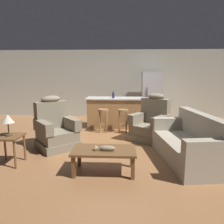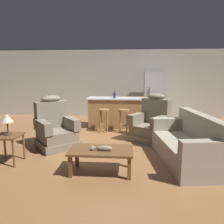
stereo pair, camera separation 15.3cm
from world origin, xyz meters
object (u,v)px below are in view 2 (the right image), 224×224
object	(u,v)px
recliner_near_lamp	(56,129)
end_table	(8,140)
refrigerator	(153,96)
recliner_near_island	(151,124)
table_lamp	(7,119)
bar_stool_left	(104,116)
fish_figurine	(102,148)
bottle_tall_green	(115,95)
bar_stool_right	(124,117)
couch	(188,145)
coffee_table	(101,152)
kitchen_island	(116,112)

from	to	relation	value
recliner_near_lamp	end_table	world-z (taller)	recliner_near_lamp
end_table	refrigerator	bearing A→B (deg)	52.94
recliner_near_island	table_lamp	xyz separation A→B (m)	(-2.87, -1.72, 0.45)
recliner_near_island	bar_stool_left	xyz separation A→B (m)	(-1.31, 0.66, 0.05)
fish_figurine	end_table	world-z (taller)	end_table
end_table	bottle_tall_green	bearing A→B (deg)	57.28
table_lamp	bottle_tall_green	bearing A→B (deg)	57.46
fish_figurine	bar_stool_right	xyz separation A→B (m)	(0.29, 2.71, 0.01)
bar_stool_left	refrigerator	world-z (taller)	refrigerator
bottle_tall_green	refrigerator	bearing A→B (deg)	45.10
table_lamp	bar_stool_right	world-z (taller)	table_lamp
recliner_near_island	bar_stool_left	size ratio (longest dim) A/B	1.76
couch	table_lamp	size ratio (longest dim) A/B	4.88
bar_stool_left	table_lamp	bearing A→B (deg)	-123.21
bar_stool_right	bottle_tall_green	bearing A→B (deg)	121.63
coffee_table	bottle_tall_green	xyz separation A→B (m)	(0.01, 3.13, 0.67)
kitchen_island	table_lamp	bearing A→B (deg)	-121.92
couch	recliner_near_lamp	bearing A→B (deg)	-21.28
recliner_near_lamp	bottle_tall_green	bearing A→B (deg)	105.74
bar_stool_left	bar_stool_right	distance (m)	0.57
kitchen_island	refrigerator	size ratio (longest dim) A/B	1.02
refrigerator	recliner_near_island	bearing A→B (deg)	-96.83
end_table	table_lamp	xyz separation A→B (m)	(0.01, 0.00, 0.41)
bottle_tall_green	fish_figurine	bearing A→B (deg)	-89.79
kitchen_island	bar_stool_left	size ratio (longest dim) A/B	2.65
table_lamp	bar_stool_left	bearing A→B (deg)	56.79
recliner_near_lamp	bottle_tall_green	xyz separation A→B (m)	(1.26, 1.86, 0.62)
recliner_near_lamp	recliner_near_island	bearing A→B (deg)	67.04
bar_stool_left	bottle_tall_green	size ratio (longest dim) A/B	2.93
recliner_near_lamp	bar_stool_left	distance (m)	1.69
end_table	refrigerator	size ratio (longest dim) A/B	0.32
recliner_near_island	table_lamp	world-z (taller)	recliner_near_island
refrigerator	bar_stool_right	bearing A→B (deg)	-119.51
bottle_tall_green	end_table	bearing A→B (deg)	-122.72
coffee_table	fish_figurine	size ratio (longest dim) A/B	3.24
fish_figurine	recliner_near_lamp	xyz separation A→B (m)	(-1.27, 1.34, -0.04)
fish_figurine	recliner_near_lamp	size ratio (longest dim) A/B	0.28
recliner_near_island	kitchen_island	size ratio (longest dim) A/B	0.67
fish_figurine	recliner_near_island	xyz separation A→B (m)	(1.03, 2.05, -0.04)
fish_figurine	recliner_near_island	bearing A→B (deg)	63.38
end_table	couch	bearing A→B (deg)	5.65
kitchen_island	refrigerator	xyz separation A→B (m)	(1.29, 1.20, 0.40)
refrigerator	kitchen_island	bearing A→B (deg)	-137.12
bar_stool_right	bottle_tall_green	distance (m)	0.81
end_table	recliner_near_lamp	bearing A→B (deg)	60.00
recliner_near_lamp	recliner_near_island	distance (m)	2.41
coffee_table	bar_stool_right	size ratio (longest dim) A/B	1.62
kitchen_island	bar_stool_right	distance (m)	0.68
recliner_near_lamp	kitchen_island	bearing A→B (deg)	106.75
fish_figurine	bar_stool_right	distance (m)	2.73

